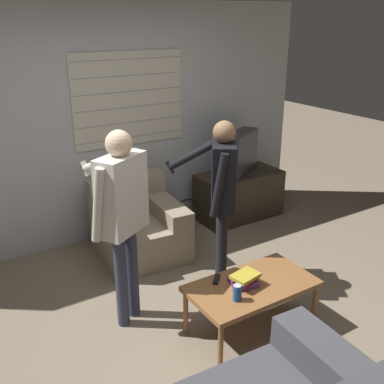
% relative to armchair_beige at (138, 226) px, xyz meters
% --- Properties ---
extents(ground_plane, '(16.00, 16.00, 0.00)m').
position_rel_armchair_beige_xyz_m(ground_plane, '(-0.09, -1.44, -0.30)').
color(ground_plane, '#7F705B').
extents(wall_back, '(5.20, 0.08, 2.55)m').
position_rel_armchair_beige_xyz_m(wall_back, '(-0.08, 0.59, 0.98)').
color(wall_back, '#ADB2B7').
rests_on(wall_back, ground_plane).
extents(armchair_beige, '(0.90, 0.97, 0.77)m').
position_rel_armchair_beige_xyz_m(armchair_beige, '(0.00, 0.00, 0.00)').
color(armchair_beige, gray).
rests_on(armchair_beige, ground_plane).
extents(coffee_table, '(1.01, 0.56, 0.42)m').
position_rel_armchair_beige_xyz_m(coffee_table, '(0.20, -1.65, 0.08)').
color(coffee_table, brown).
rests_on(coffee_table, ground_plane).
extents(tv_stand, '(1.05, 0.52, 0.58)m').
position_rel_armchair_beige_xyz_m(tv_stand, '(1.47, 0.16, -0.01)').
color(tv_stand, '#33281E').
rests_on(tv_stand, ground_plane).
extents(tv, '(0.65, 0.49, 0.51)m').
position_rel_armchair_beige_xyz_m(tv, '(1.47, 0.17, 0.54)').
color(tv, '#2D2D33').
rests_on(tv, tv_stand).
extents(person_left_standing, '(0.52, 0.81, 1.62)m').
position_rel_armchair_beige_xyz_m(person_left_standing, '(-0.58, -1.01, 0.73)').
color(person_left_standing, '#33384C').
rests_on(person_left_standing, ground_plane).
extents(person_right_standing, '(0.52, 0.75, 1.56)m').
position_rel_armchair_beige_xyz_m(person_right_standing, '(0.40, -0.94, 0.69)').
color(person_right_standing, black).
rests_on(person_right_standing, ground_plane).
extents(book_stack, '(0.25, 0.23, 0.10)m').
position_rel_armchair_beige_xyz_m(book_stack, '(0.14, -1.63, 0.17)').
color(book_stack, '#75387F').
rests_on(book_stack, coffee_table).
extents(soda_can, '(0.07, 0.07, 0.13)m').
position_rel_armchair_beige_xyz_m(soda_can, '(-0.03, -1.76, 0.19)').
color(soda_can, '#194C9E').
rests_on(soda_can, coffee_table).
extents(spare_remote, '(0.12, 0.12, 0.02)m').
position_rel_armchair_beige_xyz_m(spare_remote, '(-0.01, -1.47, 0.13)').
color(spare_remote, black).
rests_on(spare_remote, coffee_table).
extents(floor_fan, '(0.35, 0.20, 0.44)m').
position_rel_armchair_beige_xyz_m(floor_fan, '(0.67, 0.10, -0.08)').
color(floor_fan, black).
rests_on(floor_fan, ground_plane).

